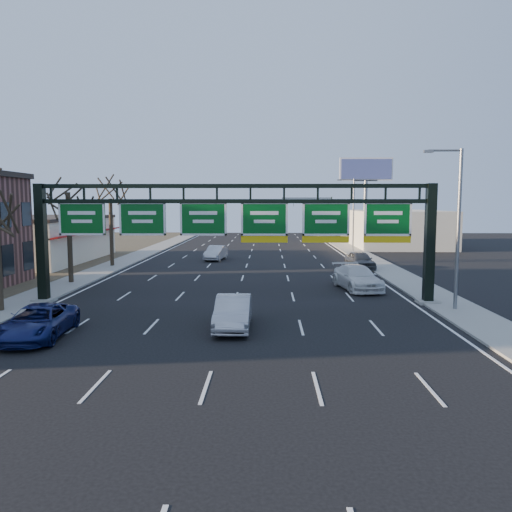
{
  "coord_description": "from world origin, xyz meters",
  "views": [
    {
      "loc": [
        2.03,
        -21.87,
        6.04
      ],
      "look_at": [
        1.4,
        4.82,
        3.2
      ],
      "focal_mm": 35.0,
      "sensor_mm": 36.0,
      "label": 1
    }
  ],
  "objects_px": {
    "sign_gantry": "(237,227)",
    "car_blue_suv": "(38,322)",
    "car_white_wagon": "(357,278)",
    "car_silver_sedan": "(233,312)"
  },
  "relations": [
    {
      "from": "sign_gantry",
      "to": "car_blue_suv",
      "type": "bearing_deg",
      "value": -135.85
    },
    {
      "from": "sign_gantry",
      "to": "car_white_wagon",
      "type": "xyz_separation_m",
      "value": [
        8.16,
        4.88,
        -3.8
      ]
    },
    {
      "from": "car_blue_suv",
      "to": "sign_gantry",
      "type": "bearing_deg",
      "value": 40.0
    },
    {
      "from": "car_white_wagon",
      "to": "sign_gantry",
      "type": "bearing_deg",
      "value": -158.96
    },
    {
      "from": "car_blue_suv",
      "to": "car_white_wagon",
      "type": "distance_m",
      "value": 21.13
    },
    {
      "from": "sign_gantry",
      "to": "car_blue_suv",
      "type": "relative_size",
      "value": 4.69
    },
    {
      "from": "sign_gantry",
      "to": "car_silver_sedan",
      "type": "relative_size",
      "value": 5.17
    },
    {
      "from": "sign_gantry",
      "to": "car_silver_sedan",
      "type": "xyz_separation_m",
      "value": [
        0.21,
        -6.27,
        -3.85
      ]
    },
    {
      "from": "car_blue_suv",
      "to": "car_silver_sedan",
      "type": "distance_m",
      "value": 8.86
    },
    {
      "from": "sign_gantry",
      "to": "car_silver_sedan",
      "type": "bearing_deg",
      "value": -88.09
    }
  ]
}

